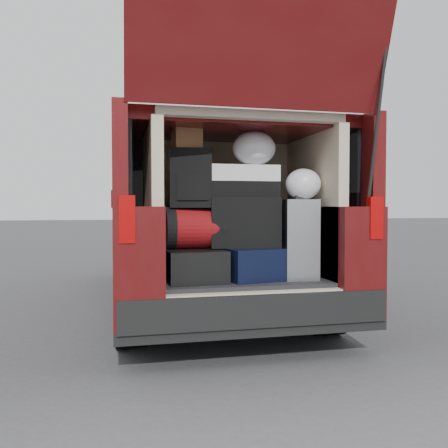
{
  "coord_description": "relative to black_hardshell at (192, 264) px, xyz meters",
  "views": [
    {
      "loc": [
        -0.92,
        -3.36,
        1.09
      ],
      "look_at": [
        -0.12,
        0.2,
        0.97
      ],
      "focal_mm": 38.0,
      "sensor_mm": 36.0,
      "label": 1
    }
  ],
  "objects": [
    {
      "name": "ground",
      "position": [
        0.37,
        -0.14,
        -0.67
      ],
      "size": [
        80.0,
        80.0,
        0.0
      ],
      "primitive_type": "plane",
      "color": "#39393C",
      "rests_on": "ground"
    },
    {
      "name": "minivan",
      "position": [
        0.37,
        1.72,
        0.24
      ],
      "size": [
        1.9,
        5.35,
        2.77
      ],
      "color": "black",
      "rests_on": "ground"
    },
    {
      "name": "load_floor",
      "position": [
        0.37,
        0.14,
        -0.39
      ],
      "size": [
        1.24,
        1.05,
        0.55
      ],
      "primitive_type": "cube",
      "color": "black",
      "rests_on": "ground"
    },
    {
      "name": "black_hardshell",
      "position": [
        0.0,
        0.0,
        0.0
      ],
      "size": [
        0.46,
        0.61,
        0.23
      ],
      "primitive_type": "cube",
      "rotation": [
        0.0,
        0.0,
        0.06
      ],
      "color": "black",
      "rests_on": "load_floor"
    },
    {
      "name": "navy_hardshell",
      "position": [
        0.44,
        0.0,
        0.0
      ],
      "size": [
        0.54,
        0.62,
        0.24
      ],
      "primitive_type": "cube",
      "rotation": [
        0.0,
        0.0,
        0.19
      ],
      "color": "black",
      "rests_on": "load_floor"
    },
    {
      "name": "silver_roller",
      "position": [
        0.81,
        -0.05,
        0.19
      ],
      "size": [
        0.28,
        0.42,
        0.6
      ],
      "primitive_type": "cube",
      "rotation": [
        0.0,
        0.0,
        -0.08
      ],
      "color": "silver",
      "rests_on": "load_floor"
    },
    {
      "name": "red_duffel",
      "position": [
        0.04,
        0.04,
        0.27
      ],
      "size": [
        0.48,
        0.32,
        0.31
      ],
      "primitive_type": "cube",
      "rotation": [
        0.0,
        0.0,
        0.02
      ],
      "color": "maroon",
      "rests_on": "black_hardshell"
    },
    {
      "name": "black_soft_case",
      "position": [
        0.4,
        0.02,
        0.31
      ],
      "size": [
        0.56,
        0.37,
        0.38
      ],
      "primitive_type": "cube",
      "rotation": [
        0.0,
        0.0,
        -0.1
      ],
      "color": "black",
      "rests_on": "navy_hardshell"
    },
    {
      "name": "backpack",
      "position": [
        -0.01,
        0.03,
        0.64
      ],
      "size": [
        0.33,
        0.23,
        0.44
      ],
      "primitive_type": "cube",
      "rotation": [
        0.0,
        0.0,
        -0.14
      ],
      "color": "black",
      "rests_on": "red_duffel"
    },
    {
      "name": "twotone_duffel",
      "position": [
        0.4,
        0.08,
        0.63
      ],
      "size": [
        0.56,
        0.3,
        0.25
      ],
      "primitive_type": "cube",
      "rotation": [
        0.0,
        0.0,
        -0.03
      ],
      "color": "silver",
      "rests_on": "black_soft_case"
    },
    {
      "name": "grocery_sack_lower",
      "position": [
        -0.03,
        0.05,
        0.96
      ],
      "size": [
        0.22,
        0.19,
        0.19
      ],
      "primitive_type": "cube",
      "rotation": [
        0.0,
        0.0,
        0.11
      ],
      "color": "brown",
      "rests_on": "backpack"
    },
    {
      "name": "plastic_bag_center",
      "position": [
        0.49,
        0.04,
        0.88
      ],
      "size": [
        0.37,
        0.35,
        0.27
      ],
      "primitive_type": "ellipsoid",
      "rotation": [
        0.0,
        0.0,
        -0.13
      ],
      "color": "white",
      "rests_on": "twotone_duffel"
    },
    {
      "name": "plastic_bag_right",
      "position": [
        0.85,
        -0.09,
        0.61
      ],
      "size": [
        0.3,
        0.28,
        0.24
      ],
      "primitive_type": "ellipsoid",
      "rotation": [
        0.0,
        0.0,
        -0.1
      ],
      "color": "white",
      "rests_on": "silver_roller"
    }
  ]
}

